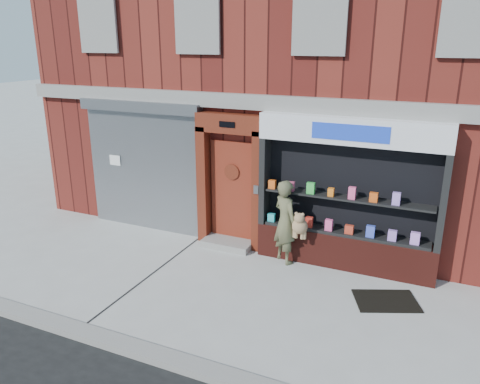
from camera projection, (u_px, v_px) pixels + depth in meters
The scene contains 8 objects.
ground at pixel (225, 290), 8.51m from camera, with size 80.00×80.00×0.00m, color #9E9E99.
curb at pixel (158, 356), 6.63m from camera, with size 60.00×0.30×0.12m, color gray.
building at pixel (321, 53), 12.47m from camera, with size 12.00×8.16×8.00m.
shutter_bay at pixel (144, 158), 10.82m from camera, with size 3.10×0.30×3.04m.
red_door_bay at pixel (230, 181), 9.97m from camera, with size 1.52×0.58×2.90m.
pharmacy_bay at pixel (347, 202), 8.98m from camera, with size 3.50×0.41×3.00m.
woman at pixel (287, 222), 9.33m from camera, with size 0.88×0.71×1.73m.
doormat at pixel (386, 301), 8.12m from camera, with size 1.05×0.74×0.03m, color black.
Camera 1 is at (3.34, -6.76, 4.34)m, focal length 35.00 mm.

